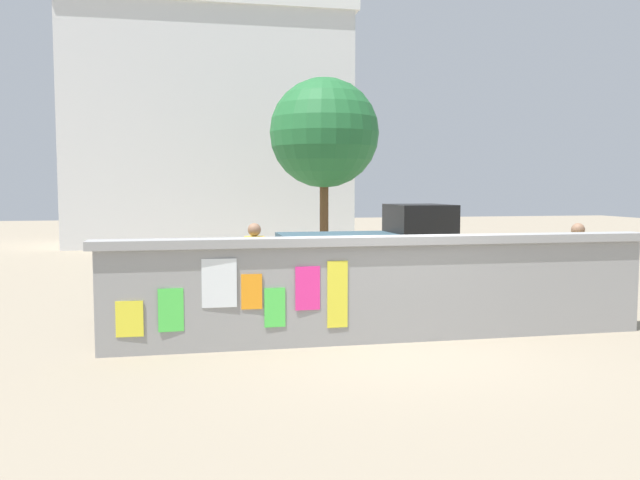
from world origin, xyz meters
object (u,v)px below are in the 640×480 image
at_px(bicycle_near, 157,301).
at_px(person_walking, 577,261).
at_px(auto_rickshaw_truck, 374,250).
at_px(tree_roadside, 324,133).
at_px(person_bystander, 255,261).
at_px(motorcycle, 198,272).

distance_m(bicycle_near, person_walking, 6.94).
height_order(auto_rickshaw_truck, tree_roadside, tree_roadside).
height_order(auto_rickshaw_truck, bicycle_near, auto_rickshaw_truck).
xyz_separation_m(auto_rickshaw_truck, bicycle_near, (-4.35, -2.35, -0.54)).
bearing_deg(auto_rickshaw_truck, person_bystander, -139.03).
bearing_deg(motorcycle, person_bystander, -72.72).
distance_m(auto_rickshaw_truck, person_bystander, 3.67).
height_order(bicycle_near, person_bystander, person_bystander).
bearing_deg(bicycle_near, motorcycle, 75.81).
bearing_deg(person_bystander, motorcycle, 107.28).
xyz_separation_m(motorcycle, tree_roadside, (3.82, 5.53, 3.36)).
bearing_deg(person_walking, tree_roadside, 103.71).
relative_size(auto_rickshaw_truck, motorcycle, 1.90).
distance_m(auto_rickshaw_truck, bicycle_near, 4.97).
distance_m(auto_rickshaw_truck, motorcycle, 3.70).
xyz_separation_m(person_walking, person_bystander, (-5.24, 1.07, 0.00)).
relative_size(auto_rickshaw_truck, person_bystander, 2.23).
bearing_deg(person_bystander, tree_roadside, 70.59).
xyz_separation_m(motorcycle, person_walking, (6.12, -3.90, 0.52)).
bearing_deg(auto_rickshaw_truck, motorcycle, 173.45).
bearing_deg(motorcycle, person_walking, -32.46).
bearing_deg(motorcycle, tree_roadside, 55.34).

